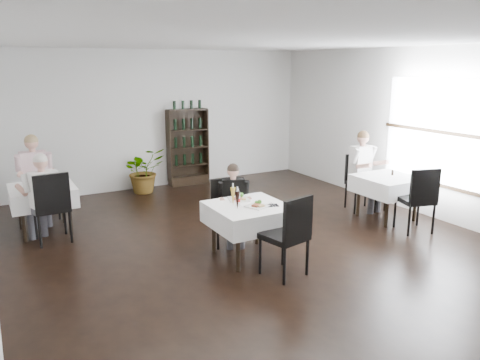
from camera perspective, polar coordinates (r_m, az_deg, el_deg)
name	(u,v)px	position (r m, az deg, el deg)	size (l,w,h in m)	color
room_shell	(267,152)	(6.50, 3.36, 3.47)	(9.00, 9.00, 9.00)	black
window_right	(437,134)	(8.84, 22.89, 5.16)	(0.06, 2.30, 1.85)	white
wine_shelf	(188,148)	(10.67, -6.37, 3.93)	(0.90, 0.28, 1.75)	black
main_table	(248,215)	(6.57, 1.03, -4.32)	(1.03, 1.03, 0.77)	black
left_table	(43,195)	(8.20, -22.93, -1.74)	(0.98, 0.98, 0.77)	black
right_table	(388,185)	(8.61, 17.56, -0.57)	(0.98, 0.98, 0.77)	black
potted_tree	(144,170)	(10.19, -11.64, 1.17)	(0.87, 0.75, 0.96)	#275A1F
main_chair_far	(227,207)	(7.14, -1.63, -3.33)	(0.55, 0.55, 0.98)	black
main_chair_near	(290,231)	(5.99, 6.06, -6.23)	(0.59, 0.60, 1.09)	black
left_chair_far	(39,183)	(9.02, -23.26, -0.38)	(0.55, 0.56, 1.10)	black
left_chair_near	(52,203)	(7.63, -21.99, -2.63)	(0.53, 0.53, 1.12)	black
right_chair_far	(359,179)	(9.07, 14.36, 0.17)	(0.59, 0.59, 1.04)	black
right_chair_near	(419,196)	(8.05, 20.98, -1.81)	(0.62, 0.62, 1.09)	black
diner_main	(234,198)	(7.05, -0.78, -2.21)	(0.54, 0.57, 1.24)	#404048
diner_left_far	(35,173)	(8.67, -23.72, 0.84)	(0.58, 0.57, 1.54)	#404048
diner_left_near	(41,191)	(7.66, -23.04, -1.26)	(0.59, 0.64, 1.41)	#404048
diner_right_far	(364,164)	(9.02, 14.93, 1.85)	(0.59, 0.60, 1.49)	#404048
plate_far	(239,199)	(6.76, -0.11, -2.27)	(0.36, 0.36, 0.09)	white
plate_near	(257,205)	(6.44, 2.14, -3.12)	(0.34, 0.34, 0.08)	white
pilsner_dark	(237,200)	(6.30, -0.32, -2.46)	(0.07, 0.07, 0.32)	black
pilsner_lager	(233,196)	(6.48, -0.86, -1.99)	(0.07, 0.07, 0.32)	gold
coke_bottle	(238,199)	(6.46, -0.24, -2.32)	(0.06, 0.06, 0.24)	silver
napkin_cutlery	(272,205)	(6.51, 3.98, -3.09)	(0.19, 0.17, 0.02)	black
pepper_mill	(393,172)	(8.70, 18.10, 0.88)	(0.04, 0.04, 0.10)	black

